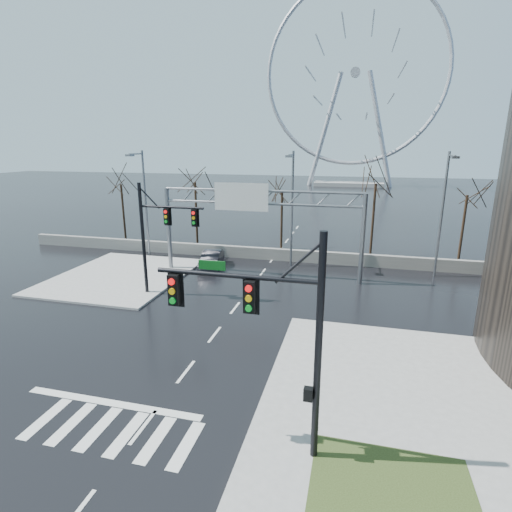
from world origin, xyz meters
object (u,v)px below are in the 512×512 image
(signal_mast_far, at_px, (157,229))
(signal_mast_near, at_px, (276,325))
(sign_gantry, at_px, (255,214))
(ferris_wheel, at_px, (355,80))
(car, at_px, (211,260))

(signal_mast_far, bearing_deg, signal_mast_near, -49.74)
(signal_mast_far, distance_m, sign_gantry, 8.14)
(sign_gantry, distance_m, ferris_wheel, 82.91)
(signal_mast_near, bearing_deg, signal_mast_far, 130.26)
(sign_gantry, bearing_deg, signal_mast_near, -73.81)
(signal_mast_near, distance_m, ferris_wheel, 101.29)
(signal_mast_far, xyz_separation_m, ferris_wheel, (10.87, 86.04, 21.30))
(sign_gantry, relative_size, ferris_wheel, 0.32)
(signal_mast_near, xyz_separation_m, car, (-9.82, 20.22, -4.13))
(ferris_wheel, height_order, car, ferris_wheel)
(signal_mast_near, height_order, signal_mast_far, same)
(signal_mast_far, height_order, sign_gantry, signal_mast_far)
(ferris_wheel, xyz_separation_m, car, (-9.68, -78.82, -25.39))
(signal_mast_near, bearing_deg, car, 115.90)
(sign_gantry, xyz_separation_m, car, (-4.30, 1.22, -4.44))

